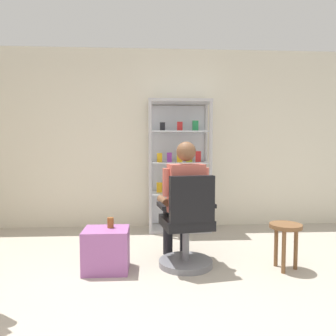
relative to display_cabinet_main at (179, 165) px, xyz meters
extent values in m
cube|color=silver|center=(-0.40, 0.24, 0.39)|extent=(6.00, 0.10, 2.70)
cylinder|color=#B7B7BC|center=(-0.43, -0.26, -0.01)|extent=(0.05, 0.05, 1.90)
cylinder|color=#B7B7BC|center=(0.42, -0.26, -0.01)|extent=(0.05, 0.05, 1.90)
cylinder|color=#B7B7BC|center=(-0.43, 0.14, -0.01)|extent=(0.05, 0.05, 1.90)
cylinder|color=#B7B7BC|center=(0.42, 0.14, -0.01)|extent=(0.05, 0.05, 1.90)
cube|color=#B7B7BC|center=(0.00, -0.06, 0.92)|extent=(0.90, 0.45, 0.04)
cube|color=#B7B7BC|center=(0.00, -0.06, -0.94)|extent=(0.90, 0.45, 0.04)
cube|color=silver|center=(0.00, 0.15, -0.01)|extent=(0.84, 0.02, 1.80)
cube|color=silver|center=(0.00, -0.06, -0.41)|extent=(0.82, 0.39, 0.02)
cube|color=gold|center=(-0.29, -0.03, -0.33)|extent=(0.09, 0.05, 0.15)
cube|color=#999919|center=(-0.15, -0.07, -0.33)|extent=(0.07, 0.04, 0.14)
cube|color=#999919|center=(0.01, -0.07, -0.33)|extent=(0.09, 0.04, 0.14)
cube|color=red|center=(0.15, -0.07, -0.34)|extent=(0.09, 0.05, 0.13)
cube|color=#268C4C|center=(0.29, -0.11, -0.33)|extent=(0.09, 0.05, 0.15)
cube|color=silver|center=(0.00, -0.06, 0.04)|extent=(0.82, 0.39, 0.02)
cube|color=gold|center=(-0.29, -0.05, 0.11)|extent=(0.08, 0.06, 0.13)
cube|color=purple|center=(-0.15, -0.05, 0.12)|extent=(0.07, 0.05, 0.14)
cube|color=gold|center=(0.00, -0.07, 0.13)|extent=(0.09, 0.05, 0.16)
cube|color=#999919|center=(0.15, -0.03, 0.12)|extent=(0.09, 0.06, 0.15)
cube|color=red|center=(0.28, -0.05, 0.13)|extent=(0.08, 0.04, 0.16)
cube|color=silver|center=(0.00, -0.06, 0.49)|extent=(0.82, 0.39, 0.02)
cube|color=black|center=(-0.25, -0.04, 0.56)|extent=(0.08, 0.04, 0.13)
cube|color=red|center=(0.00, -0.10, 0.56)|extent=(0.08, 0.05, 0.13)
cube|color=#268C4C|center=(0.23, -0.05, 0.57)|extent=(0.09, 0.05, 0.15)
cylinder|color=slate|center=(-0.07, -1.49, -0.93)|extent=(0.56, 0.56, 0.06)
cylinder|color=slate|center=(-0.07, -1.49, -0.73)|extent=(0.07, 0.07, 0.41)
cube|color=black|center=(-0.07, -1.49, -0.50)|extent=(0.55, 0.55, 0.10)
cube|color=black|center=(-0.03, -1.70, -0.23)|extent=(0.45, 0.15, 0.45)
cube|color=black|center=(0.19, -1.45, -0.32)|extent=(0.09, 0.30, 0.04)
cube|color=black|center=(-0.32, -1.53, -0.32)|extent=(0.09, 0.30, 0.04)
cylinder|color=black|center=(0.00, -1.28, -0.40)|extent=(0.20, 0.42, 0.14)
cylinder|color=black|center=(-0.03, -1.08, -0.68)|extent=(0.11, 0.11, 0.56)
cylinder|color=black|center=(-0.20, -1.31, -0.40)|extent=(0.20, 0.42, 0.14)
cylinder|color=black|center=(-0.23, -1.11, -0.68)|extent=(0.11, 0.11, 0.56)
cube|color=#BF594C|center=(-0.07, -1.49, -0.15)|extent=(0.39, 0.28, 0.50)
sphere|color=brown|center=(-0.07, -1.49, 0.23)|extent=(0.20, 0.20, 0.20)
cylinder|color=#BF594C|center=(0.13, -1.46, -0.08)|extent=(0.09, 0.09, 0.28)
cylinder|color=brown|center=(0.10, -1.28, -0.30)|extent=(0.13, 0.31, 0.08)
cylinder|color=#BF594C|center=(-0.26, -1.52, -0.08)|extent=(0.09, 0.09, 0.28)
cylinder|color=brown|center=(-0.29, -1.35, -0.30)|extent=(0.13, 0.31, 0.08)
cube|color=#9E599E|center=(-0.87, -1.57, -0.75)|extent=(0.44, 0.37, 0.42)
cylinder|color=brown|center=(-0.83, -1.53, -0.49)|extent=(0.06, 0.06, 0.10)
cylinder|color=brown|center=(0.92, -1.65, -0.51)|extent=(0.32, 0.32, 0.04)
cylinder|color=brown|center=(1.03, -1.65, -0.75)|extent=(0.04, 0.04, 0.43)
cylinder|color=brown|center=(0.87, -1.56, -0.75)|extent=(0.04, 0.04, 0.43)
cylinder|color=brown|center=(0.87, -1.75, -0.75)|extent=(0.04, 0.04, 0.43)
camera|label=1|loc=(-0.45, -4.75, 0.29)|focal=34.42mm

